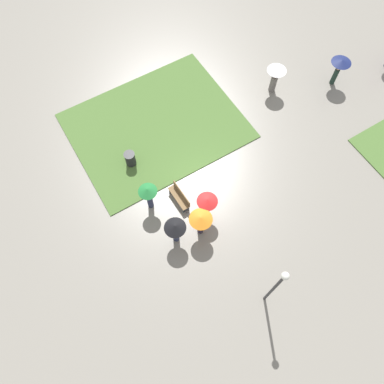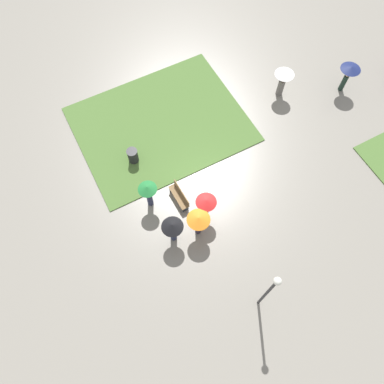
{
  "view_description": "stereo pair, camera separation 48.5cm",
  "coord_description": "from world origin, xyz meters",
  "px_view_note": "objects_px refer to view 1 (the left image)",
  "views": [
    {
      "loc": [
        7.05,
        -5.11,
        17.91
      ],
      "look_at": [
        -0.13,
        -0.76,
        0.77
      ],
      "focal_mm": 35.0,
      "sensor_mm": 36.0,
      "label": 1
    },
    {
      "loc": [
        7.29,
        -4.69,
        17.91
      ],
      "look_at": [
        -0.13,
        -0.76,
        0.77
      ],
      "focal_mm": 35.0,
      "sensor_mm": 36.0,
      "label": 2
    }
  ],
  "objects_px": {
    "crowd_person_black": "(175,229)",
    "lone_walker_near_lawn": "(275,75)",
    "crowd_person_orange": "(201,221)",
    "lone_walker_mid_plaza": "(340,66)",
    "crowd_person_red": "(207,204)",
    "lamp_post": "(277,285)",
    "park_bench": "(180,196)",
    "trash_bin": "(130,159)",
    "crowd_person_green": "(148,194)"
  },
  "relations": [
    {
      "from": "lamp_post",
      "to": "lone_walker_near_lawn",
      "type": "xyz_separation_m",
      "value": [
        -9.97,
        7.8,
        -1.66
      ]
    },
    {
      "from": "crowd_person_red",
      "to": "lone_walker_mid_plaza",
      "type": "distance_m",
      "value": 11.92
    },
    {
      "from": "trash_bin",
      "to": "lone_walker_near_lawn",
      "type": "xyz_separation_m",
      "value": [
        -0.22,
        9.78,
        0.77
      ]
    },
    {
      "from": "park_bench",
      "to": "crowd_person_green",
      "type": "bearing_deg",
      "value": -111.6
    },
    {
      "from": "lone_walker_mid_plaza",
      "to": "lone_walker_near_lawn",
      "type": "bearing_deg",
      "value": -169.67
    },
    {
      "from": "lone_walker_mid_plaza",
      "to": "lamp_post",
      "type": "bearing_deg",
      "value": -110.1
    },
    {
      "from": "lone_walker_mid_plaza",
      "to": "lone_walker_near_lawn",
      "type": "relative_size",
      "value": 1.03
    },
    {
      "from": "park_bench",
      "to": "lone_walker_near_lawn",
      "type": "bearing_deg",
      "value": 110.68
    },
    {
      "from": "crowd_person_orange",
      "to": "lone_walker_mid_plaza",
      "type": "relative_size",
      "value": 0.97
    },
    {
      "from": "crowd_person_orange",
      "to": "lamp_post",
      "type": "bearing_deg",
      "value": -65.06
    },
    {
      "from": "lone_walker_near_lawn",
      "to": "park_bench",
      "type": "bearing_deg",
      "value": 52.95
    },
    {
      "from": "crowd_person_black",
      "to": "crowd_person_green",
      "type": "xyz_separation_m",
      "value": [
        -2.27,
        -0.22,
        0.06
      ]
    },
    {
      "from": "lamp_post",
      "to": "lone_walker_mid_plaza",
      "type": "height_order",
      "value": "lamp_post"
    },
    {
      "from": "crowd_person_black",
      "to": "crowd_person_orange",
      "type": "distance_m",
      "value": 1.27
    },
    {
      "from": "lamp_post",
      "to": "lone_walker_near_lawn",
      "type": "relative_size",
      "value": 2.48
    },
    {
      "from": "trash_bin",
      "to": "lone_walker_near_lawn",
      "type": "distance_m",
      "value": 9.81
    },
    {
      "from": "park_bench",
      "to": "lone_walker_near_lawn",
      "type": "height_order",
      "value": "lone_walker_near_lawn"
    },
    {
      "from": "park_bench",
      "to": "lone_walker_mid_plaza",
      "type": "xyz_separation_m",
      "value": [
        -2.06,
        12.15,
        0.99
      ]
    },
    {
      "from": "trash_bin",
      "to": "crowd_person_red",
      "type": "xyz_separation_m",
      "value": [
        4.73,
        1.91,
        0.85
      ]
    },
    {
      "from": "crowd_person_orange",
      "to": "crowd_person_green",
      "type": "xyz_separation_m",
      "value": [
        -2.55,
        -1.45,
        -0.02
      ]
    },
    {
      "from": "lamp_post",
      "to": "trash_bin",
      "type": "xyz_separation_m",
      "value": [
        -9.75,
        -1.98,
        -2.43
      ]
    },
    {
      "from": "crowd_person_orange",
      "to": "lone_walker_near_lawn",
      "type": "relative_size",
      "value": 1.0
    },
    {
      "from": "lamp_post",
      "to": "crowd_person_green",
      "type": "height_order",
      "value": "lamp_post"
    },
    {
      "from": "park_bench",
      "to": "crowd_person_red",
      "type": "distance_m",
      "value": 1.8
    },
    {
      "from": "lamp_post",
      "to": "lone_walker_mid_plaza",
      "type": "distance_m",
      "value": 14.24
    },
    {
      "from": "lone_walker_near_lawn",
      "to": "crowd_person_orange",
      "type": "bearing_deg",
      "value": 63.41
    },
    {
      "from": "crowd_person_red",
      "to": "lamp_post",
      "type": "bearing_deg",
      "value": 130.13
    },
    {
      "from": "trash_bin",
      "to": "crowd_person_black",
      "type": "height_order",
      "value": "crowd_person_black"
    },
    {
      "from": "crowd_person_orange",
      "to": "crowd_person_red",
      "type": "relative_size",
      "value": 1.0
    },
    {
      "from": "lone_walker_mid_plaza",
      "to": "crowd_person_black",
      "type": "bearing_deg",
      "value": -131.04
    },
    {
      "from": "park_bench",
      "to": "trash_bin",
      "type": "bearing_deg",
      "value": -162.36
    },
    {
      "from": "crowd_person_orange",
      "to": "crowd_person_red",
      "type": "xyz_separation_m",
      "value": [
        -0.63,
        0.75,
        -0.1
      ]
    },
    {
      "from": "park_bench",
      "to": "trash_bin",
      "type": "relative_size",
      "value": 1.61
    },
    {
      "from": "lone_walker_near_lawn",
      "to": "crowd_person_black",
      "type": "bearing_deg",
      "value": 58.76
    },
    {
      "from": "crowd_person_black",
      "to": "lone_walker_mid_plaza",
      "type": "distance_m",
      "value": 13.92
    },
    {
      "from": "crowd_person_black",
      "to": "lone_walker_near_lawn",
      "type": "height_order",
      "value": "lone_walker_near_lawn"
    },
    {
      "from": "crowd_person_orange",
      "to": "lone_walker_mid_plaza",
      "type": "distance_m",
      "value": 12.83
    },
    {
      "from": "crowd_person_orange",
      "to": "lone_walker_near_lawn",
      "type": "bearing_deg",
      "value": 47.28
    },
    {
      "from": "crowd_person_green",
      "to": "crowd_person_red",
      "type": "distance_m",
      "value": 2.92
    },
    {
      "from": "crowd_person_green",
      "to": "lone_walker_near_lawn",
      "type": "height_order",
      "value": "crowd_person_green"
    },
    {
      "from": "park_bench",
      "to": "lamp_post",
      "type": "relative_size",
      "value": 0.34
    },
    {
      "from": "crowd_person_black",
      "to": "lone_walker_near_lawn",
      "type": "distance_m",
      "value": 11.18
    },
    {
      "from": "crowd_person_green",
      "to": "lone_walker_mid_plaza",
      "type": "xyz_separation_m",
      "value": [
        -1.54,
        13.61,
        0.04
      ]
    },
    {
      "from": "crowd_person_red",
      "to": "lone_walker_mid_plaza",
      "type": "relative_size",
      "value": 0.97
    },
    {
      "from": "lamp_post",
      "to": "trash_bin",
      "type": "relative_size",
      "value": 4.74
    },
    {
      "from": "crowd_person_orange",
      "to": "lone_walker_mid_plaza",
      "type": "height_order",
      "value": "lone_walker_mid_plaza"
    },
    {
      "from": "trash_bin",
      "to": "lamp_post",
      "type": "bearing_deg",
      "value": 11.47
    },
    {
      "from": "crowd_person_black",
      "to": "crowd_person_red",
      "type": "xyz_separation_m",
      "value": [
        -0.34,
        1.98,
        -0.02
      ]
    },
    {
      "from": "park_bench",
      "to": "lone_walker_near_lawn",
      "type": "relative_size",
      "value": 0.84
    },
    {
      "from": "trash_bin",
      "to": "crowd_person_red",
      "type": "bearing_deg",
      "value": 22.02
    }
  ]
}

